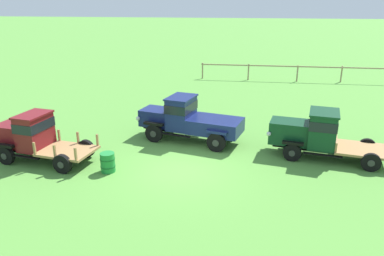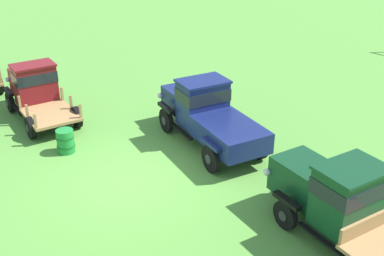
# 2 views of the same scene
# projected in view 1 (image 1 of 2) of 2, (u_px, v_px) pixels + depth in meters

# --- Properties ---
(ground_plane) EXTENTS (240.00, 240.00, 0.00)m
(ground_plane) POSITION_uv_depth(u_px,v_px,m) (182.00, 170.00, 15.38)
(ground_plane) COLOR #518E38
(paddock_fence) EXTENTS (15.70, 0.53, 1.36)m
(paddock_fence) POSITION_uv_depth(u_px,v_px,m) (295.00, 69.00, 31.26)
(paddock_fence) COLOR #997F60
(paddock_fence) RESTS_ON ground
(vintage_truck_second_in_line) EXTENTS (4.68, 2.48, 2.08)m
(vintage_truck_second_in_line) POSITION_uv_depth(u_px,v_px,m) (33.00, 136.00, 16.07)
(vintage_truck_second_in_line) COLOR black
(vintage_truck_second_in_line) RESTS_ON ground
(vintage_truck_midrow_center) EXTENTS (5.37, 2.97, 2.18)m
(vintage_truck_midrow_center) POSITION_uv_depth(u_px,v_px,m) (189.00, 119.00, 18.23)
(vintage_truck_midrow_center) COLOR black
(vintage_truck_midrow_center) RESTS_ON ground
(vintage_truck_far_side) EXTENTS (5.25, 2.66, 2.10)m
(vintage_truck_far_side) POSITION_uv_depth(u_px,v_px,m) (315.00, 133.00, 16.36)
(vintage_truck_far_side) COLOR black
(vintage_truck_far_side) RESTS_ON ground
(oil_drum_beside_row) EXTENTS (0.61, 0.61, 0.81)m
(oil_drum_beside_row) POSITION_uv_depth(u_px,v_px,m) (108.00, 162.00, 15.09)
(oil_drum_beside_row) COLOR #1E7F33
(oil_drum_beside_row) RESTS_ON ground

